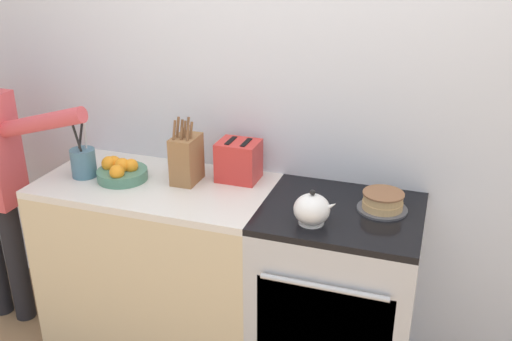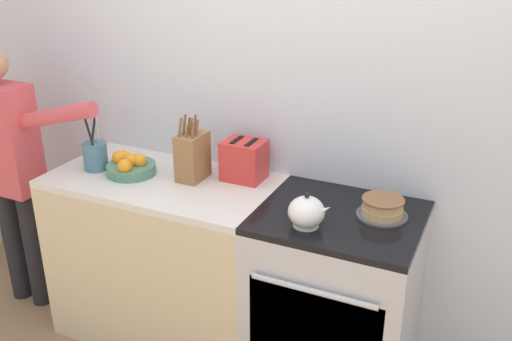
# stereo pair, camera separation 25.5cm
# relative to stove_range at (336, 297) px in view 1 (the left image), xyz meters

# --- Properties ---
(wall_back) EXTENTS (8.00, 0.04, 2.60)m
(wall_back) POSITION_rel_stove_range_xyz_m (-0.29, 0.33, 0.84)
(wall_back) COLOR silver
(wall_back) RESTS_ON ground_plane
(counter_cabinet) EXTENTS (1.14, 0.62, 0.92)m
(counter_cabinet) POSITION_rel_stove_range_xyz_m (-0.93, 0.00, -0.00)
(counter_cabinet) COLOR beige
(counter_cabinet) RESTS_ON ground_plane
(stove_range) EXTENTS (0.71, 0.65, 0.92)m
(stove_range) POSITION_rel_stove_range_xyz_m (0.00, 0.00, 0.00)
(stove_range) COLOR #B7BABF
(stove_range) RESTS_ON ground_plane
(layer_cake) EXTENTS (0.22, 0.22, 0.08)m
(layer_cake) POSITION_rel_stove_range_xyz_m (0.17, 0.06, 0.50)
(layer_cake) COLOR #4C4C51
(layer_cake) RESTS_ON stove_range
(tea_kettle) EXTENTS (0.19, 0.15, 0.16)m
(tea_kettle) POSITION_rel_stove_range_xyz_m (-0.10, -0.16, 0.53)
(tea_kettle) COLOR white
(tea_kettle) RESTS_ON stove_range
(knife_block) EXTENTS (0.11, 0.17, 0.33)m
(knife_block) POSITION_rel_stove_range_xyz_m (-0.78, 0.07, 0.58)
(knife_block) COLOR olive
(knife_block) RESTS_ON counter_cabinet
(utensil_crock) EXTENTS (0.12, 0.12, 0.31)m
(utensil_crock) POSITION_rel_stove_range_xyz_m (-1.30, -0.04, 0.54)
(utensil_crock) COLOR #477084
(utensil_crock) RESTS_ON counter_cabinet
(fruit_bowl) EXTENTS (0.25, 0.25, 0.11)m
(fruit_bowl) POSITION_rel_stove_range_xyz_m (-1.10, -0.01, 0.50)
(fruit_bowl) COLOR #4C7F66
(fruit_bowl) RESTS_ON counter_cabinet
(toaster) EXTENTS (0.22, 0.17, 0.20)m
(toaster) POSITION_rel_stove_range_xyz_m (-0.55, 0.18, 0.56)
(toaster) COLOR red
(toaster) RESTS_ON counter_cabinet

